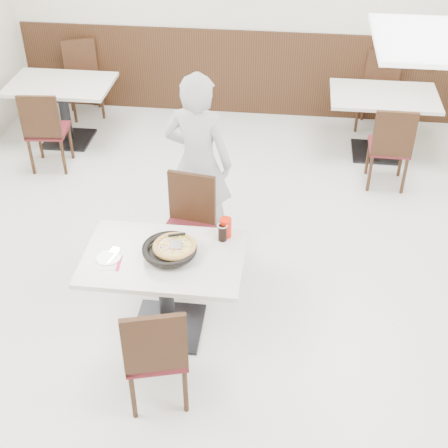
# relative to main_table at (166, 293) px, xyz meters

# --- Properties ---
(floor) EXTENTS (7.00, 7.00, 0.00)m
(floor) POSITION_rel_main_table_xyz_m (0.30, 0.57, -0.38)
(floor) COLOR beige
(floor) RESTS_ON ground
(wall_back) EXTENTS (6.00, 0.04, 2.80)m
(wall_back) POSITION_rel_main_table_xyz_m (0.30, 4.07, 1.02)
(wall_back) COLOR beige
(wall_back) RESTS_ON floor
(wainscot_back) EXTENTS (5.90, 0.03, 1.10)m
(wainscot_back) POSITION_rel_main_table_xyz_m (0.30, 4.05, 0.18)
(wainscot_back) COLOR black
(wainscot_back) RESTS_ON floor
(main_table) EXTENTS (1.24, 0.86, 0.75)m
(main_table) POSITION_rel_main_table_xyz_m (0.00, 0.00, 0.00)
(main_table) COLOR beige
(main_table) RESTS_ON floor
(chair_near) EXTENTS (0.52, 0.52, 0.95)m
(chair_near) POSITION_rel_main_table_xyz_m (0.06, -0.66, 0.10)
(chair_near) COLOR black
(chair_near) RESTS_ON floor
(chair_far) EXTENTS (0.48, 0.48, 0.95)m
(chair_far) POSITION_rel_main_table_xyz_m (0.04, 0.68, 0.10)
(chair_far) COLOR black
(chair_far) RESTS_ON floor
(trivet) EXTENTS (0.14, 0.14, 0.04)m
(trivet) POSITION_rel_main_table_xyz_m (0.09, 0.03, 0.39)
(trivet) COLOR black
(trivet) RESTS_ON main_table
(pizza_pan) EXTENTS (0.35, 0.35, 0.01)m
(pizza_pan) POSITION_rel_main_table_xyz_m (0.05, 0.00, 0.42)
(pizza_pan) COLOR black
(pizza_pan) RESTS_ON trivet
(pizza) EXTENTS (0.31, 0.31, 0.02)m
(pizza) POSITION_rel_main_table_xyz_m (0.09, 0.03, 0.44)
(pizza) COLOR #C08E48
(pizza) RESTS_ON pizza_pan
(pizza_server) EXTENTS (0.09, 0.11, 0.00)m
(pizza_server) POSITION_rel_main_table_xyz_m (0.10, 0.03, 0.47)
(pizza_server) COLOR silver
(pizza_server) RESTS_ON pizza
(napkin) EXTENTS (0.19, 0.19, 0.00)m
(napkin) POSITION_rel_main_table_xyz_m (-0.38, -0.12, 0.38)
(napkin) COLOR white
(napkin) RESTS_ON main_table
(side_plate) EXTENTS (0.20, 0.20, 0.01)m
(side_plate) POSITION_rel_main_table_xyz_m (-0.40, -0.08, 0.38)
(side_plate) COLOR white
(side_plate) RESTS_ON napkin
(fork) EXTENTS (0.06, 0.16, 0.00)m
(fork) POSITION_rel_main_table_xyz_m (-0.36, -0.07, 0.39)
(fork) COLOR silver
(fork) RESTS_ON side_plate
(cola_glass) EXTENTS (0.07, 0.07, 0.13)m
(cola_glass) POSITION_rel_main_table_xyz_m (0.42, 0.25, 0.44)
(cola_glass) COLOR black
(cola_glass) RESTS_ON main_table
(red_cup) EXTENTS (0.10, 0.10, 0.16)m
(red_cup) POSITION_rel_main_table_xyz_m (0.43, 0.30, 0.45)
(red_cup) COLOR red
(red_cup) RESTS_ON main_table
(diner_person) EXTENTS (0.68, 0.51, 1.71)m
(diner_person) POSITION_rel_main_table_xyz_m (0.08, 1.20, 0.48)
(diner_person) COLOR #B9BABF
(diner_person) RESTS_ON floor
(bg_table_left) EXTENTS (1.23, 0.85, 0.75)m
(bg_table_left) POSITION_rel_main_table_xyz_m (-1.83, 3.02, 0.00)
(bg_table_left) COLOR beige
(bg_table_left) RESTS_ON floor
(bg_chair_left_near) EXTENTS (0.46, 0.46, 0.95)m
(bg_chair_left_near) POSITION_rel_main_table_xyz_m (-1.80, 2.40, 0.10)
(bg_chair_left_near) COLOR black
(bg_chair_left_near) RESTS_ON floor
(bg_chair_left_far) EXTENTS (0.56, 0.56, 0.95)m
(bg_chair_left_far) POSITION_rel_main_table_xyz_m (-1.80, 3.74, 0.10)
(bg_chair_left_far) COLOR black
(bg_chair_left_far) RESTS_ON floor
(bg_table_right) EXTENTS (1.20, 0.80, 0.75)m
(bg_table_right) POSITION_rel_main_table_xyz_m (1.90, 3.13, 0.00)
(bg_table_right) COLOR beige
(bg_table_right) RESTS_ON floor
(bg_chair_right_near) EXTENTS (0.43, 0.43, 0.95)m
(bg_chair_right_near) POSITION_rel_main_table_xyz_m (1.93, 2.46, 0.10)
(bg_chair_right_near) COLOR black
(bg_chair_right_near) RESTS_ON floor
(bg_chair_right_far) EXTENTS (0.52, 0.52, 0.95)m
(bg_chair_right_far) POSITION_rel_main_table_xyz_m (1.91, 3.79, 0.10)
(bg_chair_right_far) COLOR black
(bg_chair_right_far) RESTS_ON floor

